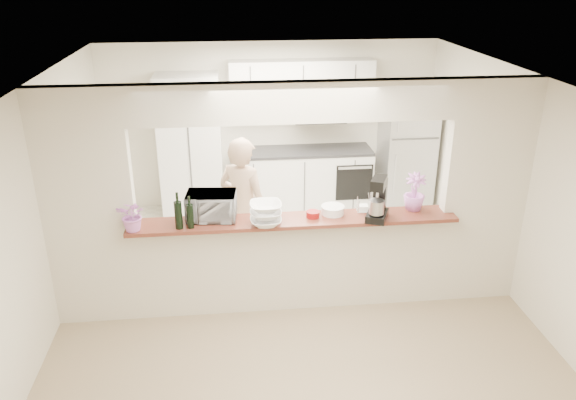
{
  "coord_description": "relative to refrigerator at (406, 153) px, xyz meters",
  "views": [
    {
      "loc": [
        -0.63,
        -5.28,
        3.53
      ],
      "look_at": [
        -0.02,
        0.3,
        1.15
      ],
      "focal_mm": 35.0,
      "sensor_mm": 36.0,
      "label": 1
    }
  ],
  "objects": [
    {
      "name": "flower_right",
      "position": [
        -0.75,
        -2.6,
        0.44
      ],
      "size": [
        0.25,
        0.25,
        0.4
      ],
      "primitive_type": "imported",
      "rotation": [
        0.0,
        0.0,
        -0.11
      ],
      "color": "#B561AF",
      "rests_on": "bar_counter"
    },
    {
      "name": "refrigerator",
      "position": [
        0.0,
        0.0,
        0.0
      ],
      "size": [
        0.75,
        0.7,
        1.7
      ],
      "primitive_type": "cube",
      "color": "#BBBBC0",
      "rests_on": "floor"
    },
    {
      "name": "wine_bottle_b",
      "position": [
        -3.21,
        -2.8,
        0.39
      ],
      "size": [
        0.08,
        0.08,
        0.38
      ],
      "color": "black",
      "rests_on": "bar_counter"
    },
    {
      "name": "plate_stack_a",
      "position": [
        -2.3,
        -2.62,
        0.3
      ],
      "size": [
        0.25,
        0.25,
        0.11
      ],
      "color": "white",
      "rests_on": "bar_counter"
    },
    {
      "name": "floor",
      "position": [
        -2.05,
        -2.65,
        -0.85
      ],
      "size": [
        6.0,
        6.0,
        0.0
      ],
      "primitive_type": "plane",
      "color": "tan",
      "rests_on": "ground"
    },
    {
      "name": "partition",
      "position": [
        -2.05,
        -2.65,
        0.63
      ],
      "size": [
        5.0,
        0.15,
        2.5
      ],
      "color": "beige",
      "rests_on": "floor"
    },
    {
      "name": "bar_counter",
      "position": [
        -2.05,
        -2.65,
        -0.27
      ],
      "size": [
        3.4,
        0.38,
        1.09
      ],
      "color": "beige",
      "rests_on": "floor"
    },
    {
      "name": "tan_bowl",
      "position": [
        -1.65,
        -2.62,
        0.28
      ],
      "size": [
        0.15,
        0.15,
        0.07
      ],
      "primitive_type": "cylinder",
      "color": "tan",
      "rests_on": "bar_counter"
    },
    {
      "name": "stand_mixer",
      "position": [
        -1.19,
        -2.79,
        0.45
      ],
      "size": [
        0.31,
        0.36,
        0.46
      ],
      "color": "black",
      "rests_on": "bar_counter"
    },
    {
      "name": "toaster_oven",
      "position": [
        -2.89,
        -2.6,
        0.38
      ],
      "size": [
        0.53,
        0.39,
        0.28
      ],
      "primitive_type": "imported",
      "rotation": [
        0.0,
        0.0,
        -0.09
      ],
      "color": "#A6A7AB",
      "rests_on": "bar_counter"
    },
    {
      "name": "flower_left",
      "position": [
        -3.65,
        -2.8,
        0.4
      ],
      "size": [
        0.35,
        0.33,
        0.32
      ],
      "primitive_type": "imported",
      "rotation": [
        0.0,
        0.0,
        -0.3
      ],
      "color": "#D06EC6",
      "rests_on": "bar_counter"
    },
    {
      "name": "kitchen_cabinets",
      "position": [
        -2.24,
        0.07,
        0.12
      ],
      "size": [
        3.15,
        0.62,
        2.25
      ],
      "color": "silver",
      "rests_on": "floor"
    },
    {
      "name": "person",
      "position": [
        -2.55,
        -1.85,
        0.01
      ],
      "size": [
        0.75,
        0.69,
        1.72
      ],
      "primitive_type": "imported",
      "rotation": [
        0.0,
        0.0,
        2.55
      ],
      "color": "tan",
      "rests_on": "floor"
    },
    {
      "name": "red_bowl",
      "position": [
        -1.85,
        -2.68,
        0.27
      ],
      "size": [
        0.14,
        0.14,
        0.07
      ],
      "primitive_type": "cylinder",
      "color": "maroon",
      "rests_on": "bar_counter"
    },
    {
      "name": "utensil_caddy",
      "position": [
        -1.25,
        -2.6,
        0.33
      ],
      "size": [
        0.24,
        0.15,
        0.21
      ],
      "color": "silver",
      "rests_on": "bar_counter"
    },
    {
      "name": "wine_bottle_a",
      "position": [
        -3.1,
        -2.8,
        0.37
      ],
      "size": [
        0.07,
        0.07,
        0.34
      ],
      "color": "black",
      "rests_on": "bar_counter"
    },
    {
      "name": "plate_stack_b",
      "position": [
        -1.63,
        -2.62,
        0.28
      ],
      "size": [
        0.25,
        0.25,
        0.09
      ],
      "color": "white",
      "rests_on": "bar_counter"
    },
    {
      "name": "tile_overlay",
      "position": [
        -2.05,
        -1.1,
        -0.84
      ],
      "size": [
        5.0,
        2.9,
        0.01
      ],
      "primitive_type": "cube",
      "color": "beige",
      "rests_on": "floor"
    },
    {
      "name": "serving_bowls",
      "position": [
        -2.35,
        -2.82,
        0.36
      ],
      "size": [
        0.32,
        0.32,
        0.24
      ],
      "primitive_type": "imported",
      "rotation": [
        0.0,
        0.0,
        0.02
      ],
      "color": "white",
      "rests_on": "bar_counter"
    }
  ]
}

